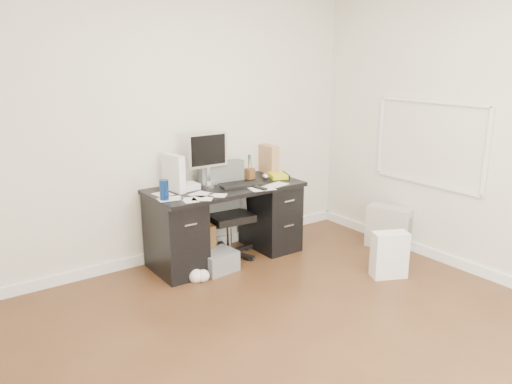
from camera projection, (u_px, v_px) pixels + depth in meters
ground at (313, 341)px, 3.56m from camera, size 4.00×4.00×0.00m
room_shell at (322, 106)px, 3.17m from camera, size 4.02×4.02×2.71m
desk at (226, 220)px, 4.92m from camera, size 1.50×0.70×0.75m
loose_papers at (210, 190)px, 4.68m from camera, size 1.10×0.60×0.00m
lcd_monitor at (208, 159)px, 4.80m from camera, size 0.42×0.24×0.53m
keyboard at (241, 186)px, 4.80m from camera, size 0.41×0.19×0.02m
computer_mouse at (265, 177)px, 5.05m from camera, size 0.08×0.08×0.07m
travel_mug at (164, 190)px, 4.34m from camera, size 0.10×0.10×0.18m
white_binder at (174, 173)px, 4.61m from camera, size 0.17×0.31×0.34m
magazine_file at (269, 159)px, 5.35m from camera, size 0.13×0.26×0.30m
pen_cup at (250, 167)px, 5.08m from camera, size 0.13×0.13×0.25m
yellow_book at (278, 176)px, 5.16m from camera, size 0.24×0.27×0.04m
paper_remote at (262, 188)px, 4.72m from camera, size 0.27×0.23×0.02m
office_chair at (229, 211)px, 4.96m from camera, size 0.58×0.58×0.95m
pc_tower at (389, 227)px, 5.24m from camera, size 0.33×0.49×0.45m
shopping_bag at (389, 255)px, 4.55m from camera, size 0.38×0.34×0.43m
wicker_basket at (189, 244)px, 4.84m from camera, size 0.45×0.45×0.41m
desk_printer at (218, 261)px, 4.70m from camera, size 0.36×0.31×0.19m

